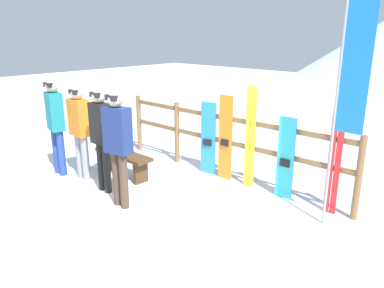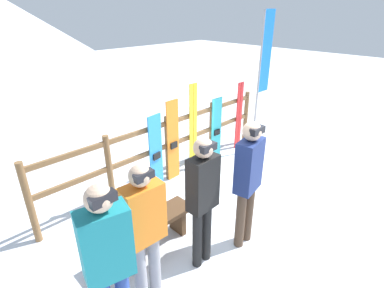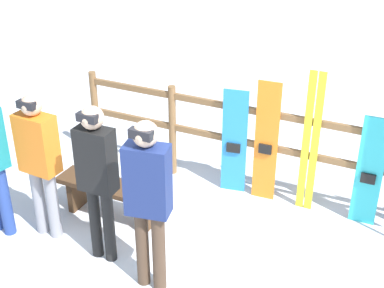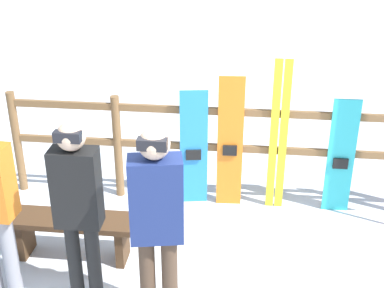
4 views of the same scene
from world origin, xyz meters
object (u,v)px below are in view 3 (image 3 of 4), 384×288
bench (110,193)px  person_navy (148,194)px  person_orange (39,157)px  snowboard_orange (266,143)px  snowboard_cyan (369,173)px  snowboard_blue (234,142)px  person_black (97,172)px  ski_pair_yellow (310,144)px

bench → person_navy: person_navy is taller
person_orange → snowboard_orange: person_orange is taller
bench → person_orange: size_ratio=0.78×
snowboard_orange → snowboard_cyan: 1.24m
snowboard_blue → bench: bearing=-131.9°
person_navy → person_black: (-0.68, 0.16, -0.02)m
person_navy → person_black: size_ratio=1.03×
snowboard_blue → person_navy: bearing=-91.8°
person_orange → person_navy: bearing=-9.0°
snowboard_cyan → bench: bearing=-156.2°
person_navy → person_black: person_navy is taller
ski_pair_yellow → person_orange: bearing=-144.4°
person_orange → ski_pair_yellow: 3.07m
ski_pair_yellow → snowboard_cyan: (0.70, -0.00, -0.21)m
snowboard_orange → person_orange: bearing=-137.7°
snowboard_blue → snowboard_cyan: (1.65, -0.00, -0.02)m
ski_pair_yellow → snowboard_cyan: size_ratio=1.31×
person_black → ski_pair_yellow: bearing=47.7°
snowboard_orange → ski_pair_yellow: size_ratio=0.88×
person_black → snowboard_blue: person_black is taller
bench → person_black: 1.03m
bench → person_orange: 1.00m
bench → person_navy: 1.50m
snowboard_blue → ski_pair_yellow: ski_pair_yellow is taller
person_navy → ski_pair_yellow: 2.27m
snowboard_cyan → person_orange: bearing=-150.8°
snowboard_blue → snowboard_orange: 0.42m
person_black → snowboard_cyan: 3.05m
person_orange → snowboard_blue: bearing=49.0°
person_black → snowboard_cyan: size_ratio=1.30×
snowboard_cyan → snowboard_orange: bearing=180.0°
person_orange → ski_pair_yellow: ski_pair_yellow is taller
snowboard_blue → ski_pair_yellow: size_ratio=0.78×
person_navy → person_black: bearing=166.6°
person_navy → person_orange: (-1.48, 0.24, -0.08)m
person_orange → ski_pair_yellow: (2.49, 1.79, -0.11)m
bench → person_navy: size_ratio=0.73×
snowboard_blue → snowboard_cyan: snowboard_blue is taller
person_black → snowboard_orange: (1.16, 1.86, -0.28)m
person_orange → person_black: person_black is taller
bench → person_orange: person_orange is taller
snowboard_orange → snowboard_cyan: size_ratio=1.15×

